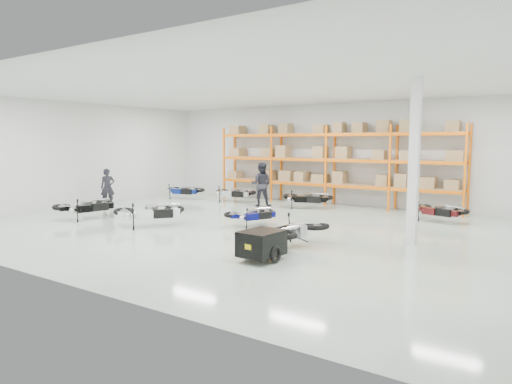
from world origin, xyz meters
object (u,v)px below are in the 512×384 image
Objects in this scene: moto_silver_left at (150,208)px; moto_touring_right at (295,226)px; person_left at (108,188)px; person_back at (261,184)px; moto_back_d at (438,207)px; moto_black_far_left at (86,203)px; moto_blue_centre at (252,212)px; trailer at (262,243)px; moto_back_c at (307,195)px; moto_back_b at (234,190)px; moto_back_a at (184,188)px.

moto_silver_left is 1.05× the size of moto_touring_right.
person_back reaches higher than person_left.
moto_back_d is 1.03× the size of person_left.
moto_black_far_left is 1.13× the size of moto_back_d.
person_left is (-10.57, 2.35, 0.24)m from moto_touring_right.
moto_touring_right is at bearing -164.91° from moto_black_far_left.
trailer is at bearing 154.48° from moto_blue_centre.
moto_back_c is at bearing 174.28° from person_back.
moto_silver_left reaches higher than moto_touring_right.
moto_back_b is 0.92× the size of person_back.
moto_blue_centre is 6.21m from moto_black_far_left.
moto_black_far_left reaches higher than moto_back_d.
moto_back_c is 8.61m from person_left.
moto_back_a is 1.07× the size of person_left.
moto_back_b is at bearing 106.13° from moto_back_d.
moto_black_far_left reaches higher than moto_touring_right.
moto_back_a is 0.95× the size of moto_back_c.
moto_back_d is (7.74, 6.23, -0.09)m from moto_silver_left.
trailer is at bearing -175.58° from moto_black_far_left.
moto_blue_centre is 0.94× the size of trailer.
trailer is at bearing -177.90° from moto_back_d.
moto_blue_centre is 0.80× the size of moto_silver_left.
person_back is at bearing -54.82° from moto_silver_left.
moto_back_b is at bearing -35.76° from person_back.
moto_black_far_left is 7.21m from person_back.
moto_back_b is at bearing -38.40° from moto_silver_left.
moto_back_c is (6.51, 0.52, 0.03)m from moto_back_a.
person_left is at bearing 104.82° from moto_back_c.
trailer is at bearing -148.83° from moto_back_b.
moto_back_a is (-9.61, 6.10, -0.04)m from moto_touring_right.
moto_back_b is (1.61, 6.79, -0.04)m from moto_black_far_left.
moto_black_far_left reaches higher than moto_back_a.
moto_back_d is (2.25, 7.86, 0.10)m from trailer.
moto_blue_centre is at bearing 130.49° from trailer.
moto_silver_left is 1.04× the size of moto_black_far_left.
moto_silver_left reaches higher than moto_back_d.
moto_touring_right is at bearing 178.31° from moto_back_d.
moto_black_far_left is at bearing 139.13° from moto_back_d.
person_back is (4.57, -0.01, 0.42)m from moto_back_a.
moto_black_far_left is 1.16× the size of person_left.
moto_back_a is 1.00× the size of moto_back_b.
moto_back_b is 1.97m from person_back.
trailer is 1.04× the size of person_left.
person_left is at bearing 129.96° from moto_back_b.
trailer is 0.96× the size of moto_back_b.
moto_back_c reaches higher than moto_blue_centre.
moto_back_b is at bearing 75.77° from moto_back_c.
moto_touring_right is at bearing -131.21° from moto_back_a.
trailer is (2.70, -3.58, -0.07)m from moto_blue_centre.
moto_silver_left is 5.60m from person_left.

